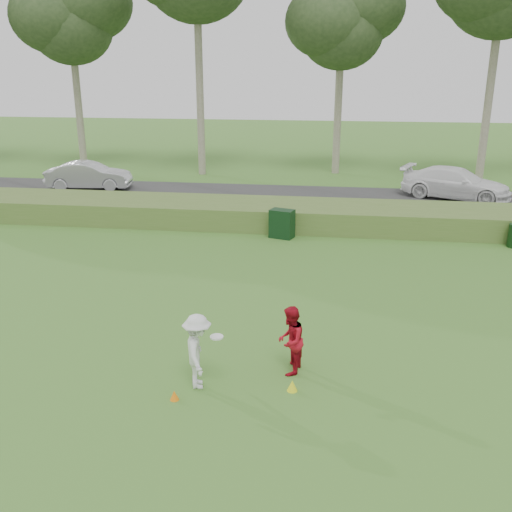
% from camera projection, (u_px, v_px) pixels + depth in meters
% --- Properties ---
extents(ground, '(120.00, 120.00, 0.00)m').
position_uv_depth(ground, '(230.00, 372.00, 12.22)').
color(ground, '#376D24').
rests_on(ground, ground).
extents(reed_strip, '(80.00, 3.00, 0.90)m').
position_uv_depth(reed_strip, '(283.00, 215.00, 23.35)').
color(reed_strip, '#49692A').
rests_on(reed_strip, ground).
extents(park_road, '(80.00, 6.00, 0.06)m').
position_uv_depth(park_road, '(293.00, 198.00, 28.18)').
color(park_road, '#2D2D2D').
rests_on(park_road, ground).
extents(tree_2, '(6.50, 6.50, 12.00)m').
position_uv_depth(tree_2, '(70.00, 17.00, 33.79)').
color(tree_2, gray).
rests_on(tree_2, ground).
extents(tree_4, '(6.24, 6.24, 11.50)m').
position_uv_depth(tree_4, '(342.00, 22.00, 32.24)').
color(tree_4, gray).
rests_on(tree_4, ground).
extents(player_white, '(0.95, 1.13, 1.57)m').
position_uv_depth(player_white, '(198.00, 351.00, 11.45)').
color(player_white, silver).
rests_on(player_white, ground).
extents(player_red, '(0.67, 0.81, 1.50)m').
position_uv_depth(player_red, '(290.00, 340.00, 11.98)').
color(player_red, '#A90E1D').
rests_on(player_red, ground).
extents(cone_orange, '(0.18, 0.18, 0.20)m').
position_uv_depth(cone_orange, '(174.00, 395.00, 11.17)').
color(cone_orange, orange).
rests_on(cone_orange, ground).
extents(cone_yellow, '(0.21, 0.21, 0.24)m').
position_uv_depth(cone_yellow, '(292.00, 386.00, 11.47)').
color(cone_yellow, yellow).
rests_on(cone_yellow, ground).
extents(utility_cabinet, '(1.00, 0.79, 1.09)m').
position_uv_depth(utility_cabinet, '(282.00, 224.00, 21.63)').
color(utility_cabinet, black).
rests_on(utility_cabinet, ground).
extents(car_mid, '(4.52, 2.13, 1.43)m').
position_uv_depth(car_mid, '(89.00, 176.00, 29.88)').
color(car_mid, silver).
rests_on(car_mid, park_road).
extents(car_right, '(5.57, 3.90, 1.50)m').
position_uv_depth(car_right, '(456.00, 183.00, 27.77)').
color(car_right, white).
rests_on(car_right, park_road).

